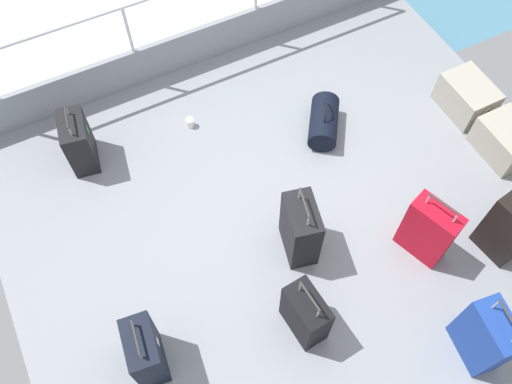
{
  "coord_description": "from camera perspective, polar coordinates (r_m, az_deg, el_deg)",
  "views": [
    {
      "loc": [
        1.94,
        -1.4,
        4.41
      ],
      "look_at": [
        -0.24,
        -0.29,
        0.25
      ],
      "focal_mm": 37.77,
      "sensor_mm": 36.0,
      "label": 1
    }
  ],
  "objects": [
    {
      "name": "suitcase_0",
      "position": [
        5.02,
        25.09,
        -3.59
      ],
      "size": [
        0.4,
        0.28,
        0.84
      ],
      "color": "black",
      "rests_on": "ground_plane"
    },
    {
      "name": "suitcase_6",
      "position": [
        4.58,
        23.11,
        -13.91
      ],
      "size": [
        0.45,
        0.28,
        0.8
      ],
      "color": "navy",
      "rests_on": "ground_plane"
    },
    {
      "name": "railing_port",
      "position": [
        5.66,
        -6.68,
        19.25
      ],
      "size": [
        0.04,
        4.2,
        1.02
      ],
      "color": "silver",
      "rests_on": "ground_plane"
    },
    {
      "name": "paper_cup",
      "position": [
        5.56,
        -7.0,
        7.31
      ],
      "size": [
        0.08,
        0.08,
        0.1
      ],
      "primitive_type": "cylinder",
      "color": "white",
      "rests_on": "ground_plane"
    },
    {
      "name": "ground_plane",
      "position": [
        5.05,
        4.16,
        -2.38
      ],
      "size": [
        4.4,
        5.2,
        0.06
      ],
      "primitive_type": "cube",
      "color": "gray"
    },
    {
      "name": "gunwale_port",
      "position": [
        6.04,
        -6.13,
        15.23
      ],
      "size": [
        0.06,
        5.2,
        0.45
      ],
      "primitive_type": "cube",
      "color": "gray",
      "rests_on": "ground_plane"
    },
    {
      "name": "suitcase_2",
      "position": [
        4.36,
        5.26,
        -12.75
      ],
      "size": [
        0.41,
        0.25,
        0.7
      ],
      "color": "black",
      "rests_on": "ground_plane"
    },
    {
      "name": "cargo_crate_0",
      "position": [
        5.97,
        21.43,
        9.38
      ],
      "size": [
        0.58,
        0.39,
        0.35
      ],
      "color": "#9E9989",
      "rests_on": "ground_plane"
    },
    {
      "name": "sea_wake",
      "position": [
        7.44,
        -10.41,
        18.8
      ],
      "size": [
        12.0,
        12.0,
        0.01
      ],
      "color": "teal",
      "rests_on": "ground_plane"
    },
    {
      "name": "duffel_bag",
      "position": [
        5.45,
        7.19,
        7.41
      ],
      "size": [
        0.61,
        0.55,
        0.41
      ],
      "color": "black",
      "rests_on": "ground_plane"
    },
    {
      "name": "suitcase_4",
      "position": [
        4.78,
        17.76,
        -3.9
      ],
      "size": [
        0.46,
        0.33,
        0.8
      ],
      "color": "#B70C1E",
      "rests_on": "ground_plane"
    },
    {
      "name": "suitcase_5",
      "position": [
        4.31,
        -11.62,
        -16.23
      ],
      "size": [
        0.42,
        0.27,
        0.7
      ],
      "color": "black",
      "rests_on": "ground_plane"
    },
    {
      "name": "suitcase_3",
      "position": [
        5.36,
        -18.27,
        5.04
      ],
      "size": [
        0.45,
        0.3,
        0.67
      ],
      "color": "black",
      "rests_on": "ground_plane"
    },
    {
      "name": "cargo_crate_1",
      "position": [
        5.77,
        24.92,
        4.99
      ],
      "size": [
        0.58,
        0.41,
        0.34
      ],
      "color": "#9E9989",
      "rests_on": "ground_plane"
    },
    {
      "name": "suitcase_1",
      "position": [
        4.58,
        4.72,
        -3.97
      ],
      "size": [
        0.47,
        0.34,
        0.8
      ],
      "color": "black",
      "rests_on": "ground_plane"
    }
  ]
}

